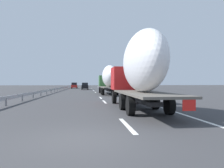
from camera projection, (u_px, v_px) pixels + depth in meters
ground_plane at (86, 91)px, 46.08m from camera, size 260.00×260.00×0.00m
lane_stripe_0 at (127, 125)px, 8.59m from camera, size 3.20×0.20×0.01m
lane_stripe_1 at (104, 102)px, 19.40m from camera, size 3.20×0.20×0.01m
lane_stripe_2 at (101, 98)px, 24.68m from camera, size 3.20×0.20×0.01m
lane_stripe_3 at (95, 92)px, 39.18m from camera, size 3.20×0.20×0.01m
lane_stripe_4 at (94, 91)px, 47.57m from camera, size 3.20×0.20×0.01m
lane_stripe_5 at (93, 90)px, 53.56m from camera, size 3.20×0.20×0.01m
lane_stripe_6 at (92, 88)px, 67.85m from camera, size 3.20×0.20×0.01m
edge_line_right at (108, 90)px, 51.72m from camera, size 110.00×0.20×0.01m
truck_lead at (109, 78)px, 32.51m from camera, size 13.16×2.55×4.44m
truck_trailing at (139, 68)px, 13.69m from camera, size 12.03×2.55×4.96m
car_white_van at (86, 85)px, 95.94m from camera, size 4.76×1.84×1.89m
car_black_suv at (85, 86)px, 55.15m from camera, size 4.57×1.79×1.88m
car_red_compact at (74, 86)px, 68.00m from camera, size 4.55×1.91×1.95m
road_sign at (115, 81)px, 48.25m from camera, size 0.10×0.90×3.43m
tree_0 at (127, 74)px, 60.25m from camera, size 3.83×3.83×7.38m
tree_1 at (123, 78)px, 60.69m from camera, size 3.70×3.70×5.51m
tree_2 at (129, 73)px, 49.93m from camera, size 3.24×3.24×6.89m
guardrail_median at (60, 88)px, 48.33m from camera, size 94.00×0.10×0.76m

